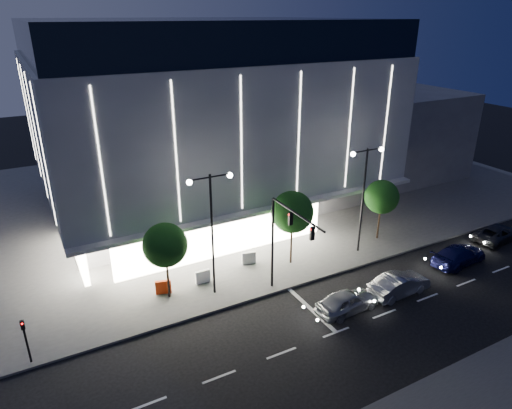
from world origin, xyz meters
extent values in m
plane|color=black|center=(0.00, 0.00, 0.00)|extent=(160.00, 160.00, 0.00)
cube|color=#474747|center=(5.00, 24.00, 0.07)|extent=(70.00, 40.00, 0.15)
cube|color=#4C4C51|center=(3.00, 24.00, 2.00)|extent=(28.00, 21.00, 4.00)
cube|color=gray|center=(3.00, 22.00, 9.50)|extent=(30.00, 25.00, 11.00)
cube|color=black|center=(3.00, 22.00, 16.50)|extent=(29.40, 24.50, 3.00)
cube|color=white|center=(0.00, 10.70, 2.00)|extent=(18.00, 0.40, 3.60)
cube|color=white|center=(-10.80, 16.00, 2.00)|extent=(0.40, 10.00, 3.60)
cube|color=gray|center=(3.00, 9.70, 4.10)|extent=(30.00, 2.00, 0.30)
cube|color=white|center=(3.00, 9.48, 9.50)|extent=(24.00, 0.06, 10.00)
cube|color=#4C4C51|center=(26.00, 24.00, 5.00)|extent=(16.00, 20.00, 10.00)
cylinder|color=black|center=(1.00, 4.80, 3.50)|extent=(0.18, 0.18, 7.00)
cylinder|color=black|center=(1.00, 1.90, 7.00)|extent=(0.14, 5.80, 0.14)
cube|color=black|center=(1.00, 2.60, 6.40)|extent=(0.28, 0.18, 0.85)
cube|color=black|center=(1.00, 0.20, 6.40)|extent=(0.28, 0.18, 0.85)
sphere|color=#FF0C0C|center=(0.88, 2.60, 6.70)|extent=(0.14, 0.14, 0.14)
cylinder|color=black|center=(-3.00, 6.00, 4.50)|extent=(0.16, 0.16, 9.00)
cylinder|color=black|center=(-3.70, 6.00, 8.80)|extent=(1.40, 0.10, 0.10)
cylinder|color=black|center=(-2.30, 6.00, 8.80)|extent=(1.40, 0.10, 0.10)
sphere|color=white|center=(-4.40, 6.00, 8.70)|extent=(0.36, 0.36, 0.36)
sphere|color=white|center=(-1.60, 6.00, 8.70)|extent=(0.36, 0.36, 0.36)
cylinder|color=black|center=(10.00, 6.00, 4.50)|extent=(0.16, 0.16, 9.00)
cylinder|color=black|center=(9.30, 6.00, 8.80)|extent=(1.40, 0.10, 0.10)
cylinder|color=black|center=(10.70, 6.00, 8.80)|extent=(1.40, 0.10, 0.10)
sphere|color=white|center=(8.60, 6.00, 8.70)|extent=(0.36, 0.36, 0.36)
sphere|color=white|center=(11.40, 6.00, 8.70)|extent=(0.36, 0.36, 0.36)
cylinder|color=black|center=(-15.00, 4.50, 1.50)|extent=(0.12, 0.12, 3.00)
cube|color=black|center=(-15.00, 4.50, 2.70)|extent=(0.22, 0.16, 0.55)
sphere|color=#FF0C0C|center=(-15.00, 4.39, 2.85)|extent=(0.10, 0.10, 0.10)
cylinder|color=black|center=(-6.00, 7.00, 1.89)|extent=(0.16, 0.16, 3.78)
sphere|color=#13380F|center=(-6.00, 7.00, 4.21)|extent=(3.02, 3.02, 3.02)
sphere|color=#13380F|center=(-5.70, 7.20, 3.67)|extent=(2.16, 2.16, 2.16)
sphere|color=#13380F|center=(-6.25, 6.85, 3.89)|extent=(1.94, 1.94, 1.94)
cylinder|color=black|center=(4.00, 7.00, 2.03)|extent=(0.16, 0.16, 4.06)
sphere|color=#13380F|center=(4.00, 7.00, 4.52)|extent=(3.25, 3.25, 3.25)
sphere|color=#13380F|center=(4.30, 7.20, 3.94)|extent=(2.32, 2.32, 2.32)
sphere|color=#13380F|center=(3.75, 6.85, 4.18)|extent=(2.09, 2.09, 2.09)
cylinder|color=black|center=(13.00, 7.00, 1.82)|extent=(0.16, 0.16, 3.64)
sphere|color=#13380F|center=(13.00, 7.00, 4.06)|extent=(2.91, 2.91, 2.91)
sphere|color=#13380F|center=(13.30, 7.20, 3.54)|extent=(2.08, 2.08, 2.08)
sphere|color=#13380F|center=(12.75, 6.85, 3.74)|extent=(1.87, 1.87, 1.87)
imported|color=#929499|center=(3.97, -0.04, 0.77)|extent=(4.62, 2.05, 1.55)
imported|color=gray|center=(8.50, -0.19, 0.79)|extent=(4.82, 1.82, 1.57)
imported|color=#14154D|center=(15.81, 0.78, 0.76)|extent=(5.41, 2.63, 1.52)
imported|color=#2A2B2F|center=(22.08, 1.91, 0.68)|extent=(5.10, 2.78, 1.36)
cube|color=red|center=(-6.22, 7.60, 0.65)|extent=(1.13, 0.54, 1.00)
cube|color=white|center=(-3.26, 7.58, 0.65)|extent=(1.10, 0.25, 1.00)
cube|color=silver|center=(1.00, 8.43, 0.65)|extent=(1.13, 0.50, 1.00)
camera|label=1|loc=(-13.42, -19.54, 18.45)|focal=32.00mm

